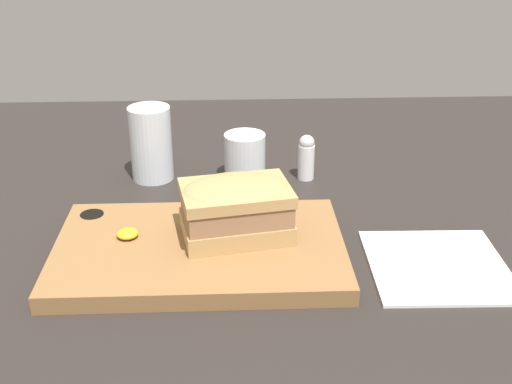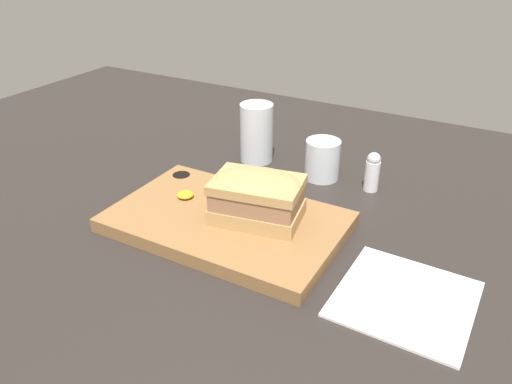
# 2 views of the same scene
# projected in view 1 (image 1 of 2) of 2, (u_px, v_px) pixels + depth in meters

# --- Properties ---
(dining_table) EXTENTS (1.70, 1.24, 0.02)m
(dining_table) POSITION_uv_depth(u_px,v_px,m) (164.00, 248.00, 0.86)
(dining_table) COLOR #282321
(dining_table) RESTS_ON ground
(serving_board) EXTENTS (0.36, 0.23, 0.02)m
(serving_board) POSITION_uv_depth(u_px,v_px,m) (199.00, 250.00, 0.81)
(serving_board) COLOR olive
(serving_board) RESTS_ON dining_table
(sandwich) EXTENTS (0.15, 0.11, 0.08)m
(sandwich) POSITION_uv_depth(u_px,v_px,m) (236.00, 206.00, 0.81)
(sandwich) COLOR tan
(sandwich) RESTS_ON serving_board
(mustard_dollop) EXTENTS (0.03, 0.03, 0.01)m
(mustard_dollop) POSITION_uv_depth(u_px,v_px,m) (128.00, 234.00, 0.82)
(mustard_dollop) COLOR gold
(mustard_dollop) RESTS_ON serving_board
(water_glass) EXTENTS (0.07, 0.07, 0.12)m
(water_glass) POSITION_uv_depth(u_px,v_px,m) (151.00, 148.00, 1.02)
(water_glass) COLOR silver
(water_glass) RESTS_ON dining_table
(wine_glass) EXTENTS (0.07, 0.07, 0.08)m
(wine_glass) POSITION_uv_depth(u_px,v_px,m) (245.00, 159.00, 1.02)
(wine_glass) COLOR silver
(wine_glass) RESTS_ON dining_table
(napkin) EXTENTS (0.17, 0.17, 0.00)m
(napkin) POSITION_uv_depth(u_px,v_px,m) (437.00, 266.00, 0.79)
(napkin) COLOR white
(napkin) RESTS_ON dining_table
(salt_shaker) EXTENTS (0.03, 0.03, 0.07)m
(salt_shaker) POSITION_uv_depth(u_px,v_px,m) (306.00, 157.00, 1.02)
(salt_shaker) COLOR white
(salt_shaker) RESTS_ON dining_table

